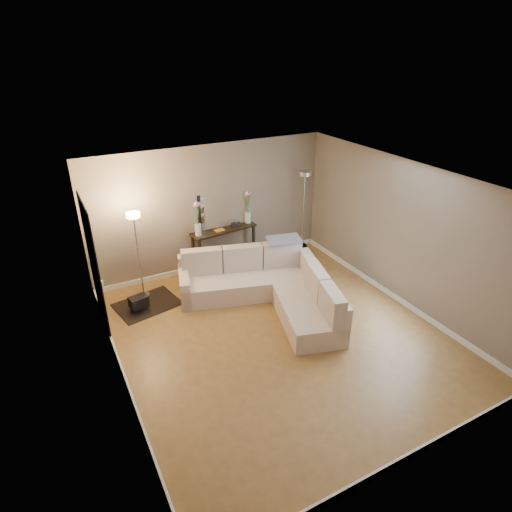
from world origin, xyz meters
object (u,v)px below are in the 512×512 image
console_table (221,246)px  floor_lamp_unlit (304,197)px  sectional_sofa (268,286)px  floor_lamp_lit (136,239)px

console_table → floor_lamp_unlit: size_ratio=0.76×
sectional_sofa → floor_lamp_unlit: 2.41m
floor_lamp_unlit → sectional_sofa: bearing=-139.4°
sectional_sofa → floor_lamp_lit: bearing=147.9°
sectional_sofa → floor_lamp_lit: 2.52m
floor_lamp_lit → floor_lamp_unlit: (3.66, 0.16, 0.16)m
console_table → floor_lamp_unlit: (1.88, -0.24, 0.86)m
floor_lamp_lit → floor_lamp_unlit: bearing=2.5°
floor_lamp_lit → floor_lamp_unlit: floor_lamp_unlit is taller
sectional_sofa → console_table: (-0.23, 1.66, 0.16)m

